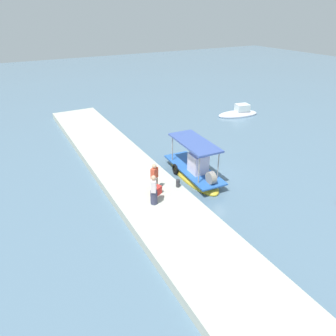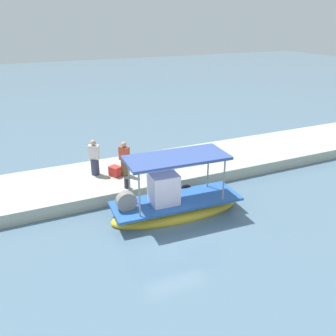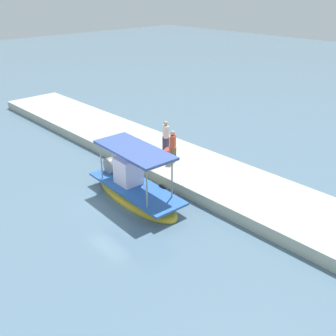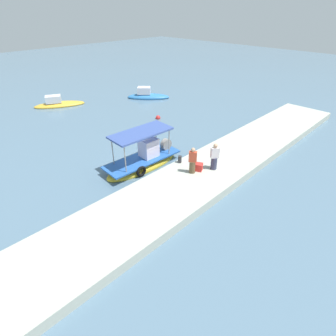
% 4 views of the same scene
% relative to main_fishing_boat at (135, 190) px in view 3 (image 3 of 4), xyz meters
% --- Properties ---
extents(ground_plane, '(120.00, 120.00, 0.00)m').
position_rel_main_fishing_boat_xyz_m(ground_plane, '(0.57, 0.57, -0.45)').
color(ground_plane, slate).
extents(dock_quay, '(36.00, 4.24, 0.57)m').
position_rel_main_fishing_boat_xyz_m(dock_quay, '(0.57, -3.86, -0.17)').
color(dock_quay, '#B3B7A8').
rests_on(dock_quay, ground_plane).
extents(main_fishing_boat, '(5.71, 2.12, 2.93)m').
position_rel_main_fishing_boat_xyz_m(main_fishing_boat, '(0.00, 0.00, 0.00)').
color(main_fishing_boat, gold).
rests_on(main_fishing_boat, ground_plane).
extents(fisherman_near_bollard, '(0.57, 0.54, 1.76)m').
position_rel_main_fishing_boat_xyz_m(fisherman_near_bollard, '(2.27, -4.13, 0.92)').
color(fisherman_near_bollard, '#373953').
rests_on(fisherman_near_bollard, dock_quay).
extents(fisherman_by_crate, '(0.53, 0.55, 1.70)m').
position_rel_main_fishing_boat_xyz_m(fisherman_by_crate, '(0.99, -3.44, 0.89)').
color(fisherman_by_crate, brown).
rests_on(fisherman_by_crate, dock_quay).
extents(mooring_bollard, '(0.24, 0.24, 0.48)m').
position_rel_main_fishing_boat_xyz_m(mooring_bollard, '(1.36, -2.06, 0.35)').
color(mooring_bollard, '#2D2D33').
rests_on(mooring_bollard, dock_quay).
extents(cargo_crate, '(0.61, 0.66, 0.48)m').
position_rel_main_fishing_boat_xyz_m(cargo_crate, '(1.45, -3.55, 0.36)').
color(cargo_crate, red).
rests_on(cargo_crate, dock_quay).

